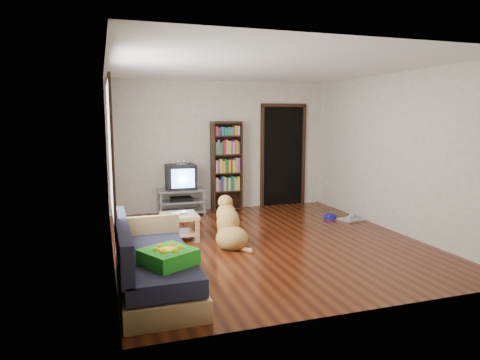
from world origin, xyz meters
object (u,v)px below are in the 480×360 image
object	(u,v)px
dog_bowl	(330,216)
crt_tv	(181,176)
sofa	(152,269)
grey_rag	(351,219)
dog	(229,227)
laptop	(179,214)
bookshelf	(226,161)
coffee_table	(179,222)
tv_stand	(181,201)
green_cushion	(168,257)

from	to	relation	value
dog_bowl	crt_tv	xyz separation A→B (m)	(-2.59, 1.24, 0.70)
dog_bowl	sofa	bearing A→B (deg)	-145.95
grey_rag	dog	world-z (taller)	dog
dog_bowl	dog	distance (m)	2.53
laptop	crt_tv	distance (m)	1.83
crt_tv	dog_bowl	bearing A→B (deg)	-25.59
dog_bowl	grey_rag	distance (m)	0.39
bookshelf	sofa	size ratio (longest dim) A/B	1.00
coffee_table	dog	world-z (taller)	dog
grey_rag	dog	size ratio (longest dim) A/B	0.44
grey_rag	tv_stand	distance (m)	3.26
laptop	grey_rag	xyz separation A→B (m)	(3.24, 0.28, -0.40)
dog_bowl	coffee_table	size ratio (longest dim) A/B	0.40
tv_stand	green_cushion	bearing A→B (deg)	-102.02
grey_rag	green_cushion	bearing A→B (deg)	-146.04
dog_bowl	green_cushion	bearing A→B (deg)	-141.17
crt_tv	dog	xyz separation A→B (m)	(0.31, -2.29, -0.47)
green_cushion	bookshelf	distance (m)	4.49
laptop	crt_tv	size ratio (longest dim) A/B	0.52
laptop	tv_stand	xyz separation A→B (m)	(0.34, 1.75, -0.14)
grey_rag	dog	bearing A→B (deg)	-162.86
crt_tv	dog	distance (m)	2.36
green_cushion	laptop	distance (m)	2.30
sofa	dog	xyz separation A→B (m)	(1.28, 1.36, 0.01)
bookshelf	coffee_table	distance (m)	2.34
bookshelf	sofa	xyz separation A→B (m)	(-1.92, -3.72, -0.74)
dog_bowl	tv_stand	xyz separation A→B (m)	(-2.59, 1.22, 0.23)
grey_rag	coffee_table	size ratio (longest dim) A/B	0.73
grey_rag	crt_tv	size ratio (longest dim) A/B	0.69
coffee_table	dog	size ratio (longest dim) A/B	0.60
tv_stand	bookshelf	bearing A→B (deg)	5.63
tv_stand	grey_rag	bearing A→B (deg)	-26.93
grey_rag	tv_stand	xyz separation A→B (m)	(-2.89, 1.47, 0.25)
tv_stand	dog	xyz separation A→B (m)	(0.31, -2.27, 0.01)
bookshelf	sofa	distance (m)	4.26
tv_stand	dog	size ratio (longest dim) A/B	0.99
green_cushion	dog_bowl	bearing A→B (deg)	10.09
crt_tv	coffee_table	world-z (taller)	crt_tv
dog_bowl	tv_stand	bearing A→B (deg)	154.81
tv_stand	coffee_table	xyz separation A→B (m)	(-0.34, -1.72, 0.01)
sofa	dog	size ratio (longest dim) A/B	1.98
grey_rag	bookshelf	world-z (taller)	bookshelf
green_cushion	coffee_table	world-z (taller)	green_cushion
bookshelf	coffee_table	xyz separation A→B (m)	(-1.29, -1.81, -0.72)
green_cushion	tv_stand	xyz separation A→B (m)	(0.85, 3.99, -0.23)
green_cushion	dog_bowl	size ratio (longest dim) A/B	2.11
green_cushion	dog	size ratio (longest dim) A/B	0.51
crt_tv	coffee_table	distance (m)	1.83
tv_stand	dog_bowl	bearing A→B (deg)	-25.19
dog_bowl	bookshelf	world-z (taller)	bookshelf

